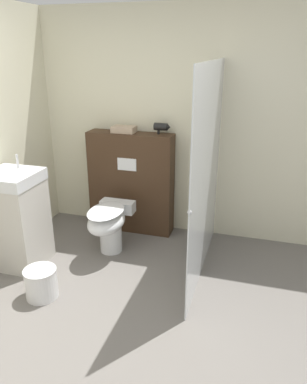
% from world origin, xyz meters
% --- Properties ---
extents(ground_plane, '(12.00, 12.00, 0.00)m').
position_xyz_m(ground_plane, '(0.00, 0.00, 0.00)').
color(ground_plane, slate).
extents(wall_back, '(8.00, 0.06, 2.50)m').
position_xyz_m(wall_back, '(0.00, 2.05, 1.25)').
color(wall_back, beige).
rests_on(wall_back, ground_plane).
extents(partition_panel, '(0.98, 0.25, 1.18)m').
position_xyz_m(partition_panel, '(-0.34, 1.86, 0.59)').
color(partition_panel, '#3D2819').
rests_on(partition_panel, ground_plane).
extents(shower_glass, '(0.04, 1.60, 1.97)m').
position_xyz_m(shower_glass, '(0.62, 1.22, 0.98)').
color(shower_glass, silver).
rests_on(shower_glass, ground_plane).
extents(toilet, '(0.38, 0.66, 0.52)m').
position_xyz_m(toilet, '(-0.38, 1.25, 0.34)').
color(toilet, white).
rests_on(toilet, ground_plane).
extents(sink_vanity, '(0.50, 0.49, 1.11)m').
position_xyz_m(sink_vanity, '(-1.17, 0.81, 0.49)').
color(sink_vanity, beige).
rests_on(sink_vanity, ground_plane).
extents(hair_drier, '(0.17, 0.08, 0.12)m').
position_xyz_m(hair_drier, '(0.01, 1.90, 1.26)').
color(hair_drier, black).
rests_on(hair_drier, partition_panel).
extents(folded_towel, '(0.26, 0.17, 0.07)m').
position_xyz_m(folded_towel, '(-0.42, 1.87, 1.21)').
color(folded_towel, tan).
rests_on(folded_towel, partition_panel).
extents(waste_bin, '(0.29, 0.29, 0.27)m').
position_xyz_m(waste_bin, '(-0.65, 0.37, 0.14)').
color(waste_bin, silver).
rests_on(waste_bin, ground_plane).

